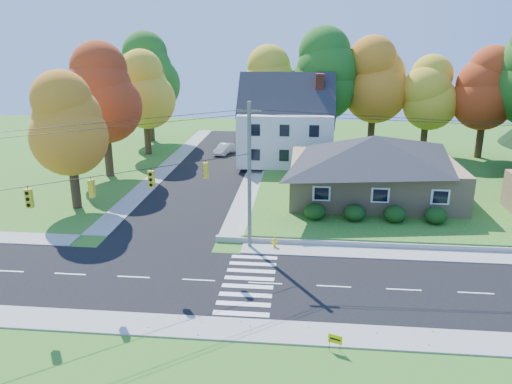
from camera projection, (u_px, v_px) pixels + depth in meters
ground at (265, 283)px, 29.40m from camera, size 120.00×120.00×0.00m
road_main at (265, 283)px, 29.40m from camera, size 90.00×8.00×0.02m
road_cross at (212, 168)px, 54.82m from camera, size 8.00×44.00×0.02m
sidewalk_north at (271, 248)px, 34.13m from camera, size 90.00×2.00×0.08m
sidewalk_south at (257, 331)px, 24.64m from camera, size 90.00×2.00×0.08m
lawn at (417, 184)px, 48.04m from camera, size 30.00×30.00×0.50m
ranch_house at (373, 166)px, 42.85m from camera, size 14.60×10.60×5.40m
colonial_house at (286, 125)px, 54.59m from camera, size 10.40×8.40×9.60m
hedge_row at (375, 213)px, 37.66m from camera, size 10.70×1.70×1.27m
traffic_infrastructure at (265, 193)px, 29.15m from camera, size 38.10×10.66×10.00m
tree_lot_0 at (272, 85)px, 59.35m from camera, size 6.72×6.72×12.51m
tree_lot_1 at (323, 75)px, 57.45m from camera, size 7.84×7.84×14.60m
tree_lot_2 at (375, 80)px, 58.03m from camera, size 7.28×7.28×13.56m
tree_lot_3 at (428, 93)px, 56.92m from camera, size 6.16×6.16×11.47m
tree_lot_4 at (487, 89)px, 55.21m from camera, size 6.72×6.72×12.51m
tree_west_0 at (68, 124)px, 40.23m from camera, size 6.16×6.16×11.47m
tree_west_1 at (103, 93)px, 49.42m from camera, size 7.28×7.28×13.56m
tree_west_2 at (144, 90)px, 59.01m from camera, size 6.72×6.72×12.51m
tree_west_3 at (148, 73)px, 66.40m from camera, size 7.84×7.84×14.60m
white_car at (224, 149)px, 61.06m from camera, size 2.24×4.01×1.25m
fire_hydrant at (274, 243)px, 34.26m from camera, size 0.40×0.32×0.71m
yard_sign at (335, 339)px, 22.98m from camera, size 0.64×0.26×0.84m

